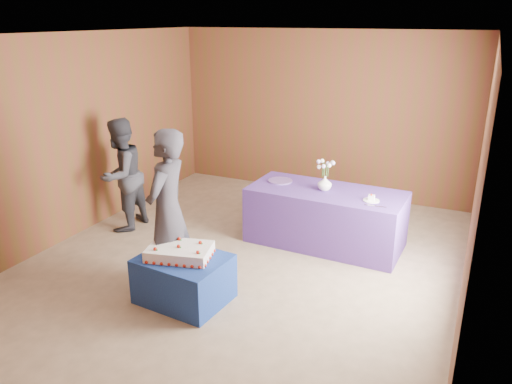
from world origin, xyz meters
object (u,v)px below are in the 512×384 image
Objects in this scene: cake_table at (184,279)px; guest_left at (168,210)px; vase at (325,183)px; guest_right at (121,175)px; sheet_cake at (180,252)px; serving_table at (325,217)px.

guest_left is (-0.31, 0.22, 0.65)m from cake_table.
guest_right is (-2.73, -0.69, -0.05)m from vase.
vase is 2.15m from guest_left.
sheet_cake is 0.42× the size of guest_left.
vase is (-0.03, 0.00, 0.47)m from serving_table.
vase is (0.94, 1.98, 0.29)m from sheet_cake.
cake_table is at bearing 47.29° from guest_left.
sheet_cake is at bearing -115.43° from vase.
serving_table is (0.93, 1.99, 0.12)m from cake_table.
cake_table is 0.31m from sheet_cake.
guest_left is at bearing -124.57° from vase.
guest_left reaches higher than sheet_cake.
sheet_cake reaches higher than cake_table.
serving_table is at bearing 50.06° from sheet_cake.
cake_table is at bearing -114.46° from vase.
sheet_cake is 2.21m from guest_right.
sheet_cake is 4.04× the size of vase.
guest_left is at bearing -123.10° from serving_table.
serving_table is 2.23m from guest_left.
sheet_cake is (-0.97, -1.98, 0.18)m from serving_table.
guest_right is (-1.78, 1.29, 0.24)m from sheet_cake.
guest_right reaches higher than cake_table.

